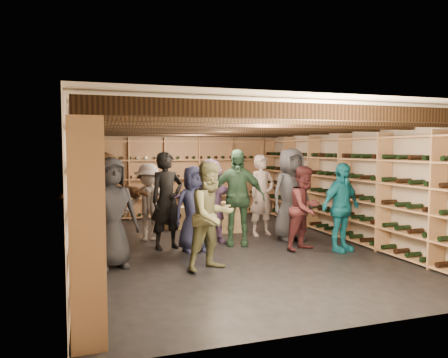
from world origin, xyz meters
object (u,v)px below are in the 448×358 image
person_1 (167,201)px  person_8 (305,208)px  person_7 (262,195)px  person_10 (237,197)px  person_0 (111,213)px  person_12 (291,194)px  person_4 (341,207)px  person_2 (212,216)px  person_9 (149,202)px  person_11 (211,201)px  crate_stack_left (231,217)px  person_6 (194,209)px  person_5 (105,198)px  crate_stack_right (177,218)px  crate_loose (224,219)px

person_1 → person_8: size_ratio=1.16×
person_7 → person_10: (-0.84, -0.71, 0.06)m
person_0 → person_12: person_12 is taller
person_4 → person_2: bearing=171.7°
person_7 → person_9: bearing=161.1°
person_8 → person_11: bearing=117.4°
person_1 → person_9: bearing=86.3°
person_10 → person_4: bearing=-13.2°
person_9 → person_12: size_ratio=0.83×
crate_stack_left → person_6: 1.98m
crate_stack_left → person_1: 2.09m
person_2 → person_11: 1.96m
person_9 → person_11: 1.28m
person_2 → person_10: (0.96, 1.52, 0.09)m
person_10 → person_11: bearing=159.4°
person_1 → person_11: person_1 is taller
person_8 → person_11: 1.86m
person_6 → person_12: bearing=-0.6°
person_5 → person_6: 1.86m
person_2 → person_11: person_2 is taller
crate_stack_right → person_4: (2.34, -3.07, 0.55)m
person_1 → person_5: person_5 is taller
person_0 → person_9: bearing=50.6°
crate_stack_right → person_9: 1.41m
person_12 → crate_loose: bearing=94.0°
person_0 → person_4: size_ratio=1.08×
person_8 → person_10: bearing=118.4°
person_0 → person_2: person_0 is taller
person_7 → person_2: bearing=-141.9°
crate_stack_left → person_12: 1.57m
person_7 → person_12: person_12 is taller
person_6 → person_9: person_9 is taller
person_5 → crate_stack_left: bearing=11.8°
crate_stack_right → person_12: size_ratio=0.31×
person_2 → crate_stack_left: bearing=43.4°
crate_stack_left → crate_stack_right: size_ratio=1.18×
crate_stack_left → person_8: person_8 is taller
person_7 → person_12: bearing=-74.1°
crate_stack_left → person_6: size_ratio=0.44×
person_4 → person_5: 4.45m
person_7 → person_8: 1.54m
crate_stack_right → crate_loose: bearing=21.7°
person_5 → person_8: person_5 is taller
crate_stack_right → person_11: size_ratio=0.35×
crate_loose → person_7: bearing=-81.2°
person_0 → person_5: 1.77m
person_6 → person_12: (2.11, 0.33, 0.16)m
person_4 → person_5: (-4.02, 1.92, 0.10)m
person_0 → person_1: size_ratio=0.96×
crate_stack_left → person_1: size_ratio=0.38×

